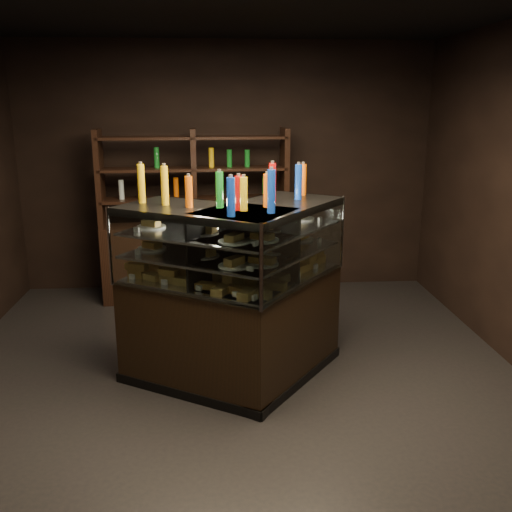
# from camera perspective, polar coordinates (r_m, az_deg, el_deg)

# --- Properties ---
(ground) EXTENTS (5.00, 5.00, 0.00)m
(ground) POSITION_cam_1_polar(r_m,az_deg,el_deg) (5.08, -2.24, -11.67)
(ground) COLOR black
(ground) RESTS_ON ground
(room_shell) EXTENTS (5.02, 5.02, 3.01)m
(room_shell) POSITION_cam_1_polar(r_m,az_deg,el_deg) (4.54, -2.49, 10.75)
(room_shell) COLOR black
(room_shell) RESTS_ON ground
(display_case) EXTENTS (1.99, 1.52, 1.50)m
(display_case) POSITION_cam_1_polar(r_m,az_deg,el_deg) (4.78, -1.77, -6.80)
(display_case) COLOR black
(display_case) RESTS_ON ground
(food_display) EXTENTS (1.59, 1.10, 0.46)m
(food_display) POSITION_cam_1_polar(r_m,az_deg,el_deg) (4.59, -1.80, 0.03)
(food_display) COLOR #BE9444
(food_display) RESTS_ON display_case
(bottles_top) EXTENTS (1.41, 0.96, 0.30)m
(bottles_top) POSITION_cam_1_polar(r_m,az_deg,el_deg) (4.48, -1.89, 6.79)
(bottles_top) COLOR #147223
(bottles_top) RESTS_ON display_case
(potted_conifer) EXTENTS (0.41, 0.41, 0.87)m
(potted_conifer) POSITION_cam_1_polar(r_m,az_deg,el_deg) (5.84, 4.38, -2.72)
(potted_conifer) COLOR black
(potted_conifer) RESTS_ON ground
(back_shelving) EXTENTS (2.19, 0.53, 2.00)m
(back_shelving) POSITION_cam_1_polar(r_m,az_deg,el_deg) (6.79, -6.04, 0.81)
(back_shelving) COLOR black
(back_shelving) RESTS_ON ground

